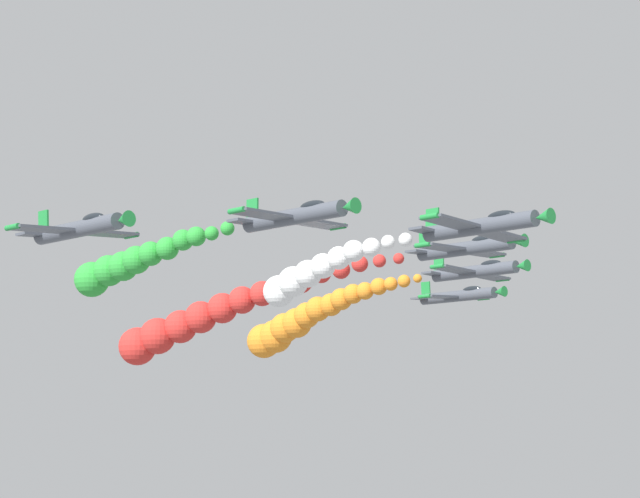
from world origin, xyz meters
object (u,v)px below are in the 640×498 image
airplane_left_outer (476,271)px  airplane_trailing (459,296)px  airplane_lead (482,226)px  airplane_right_outer (79,228)px  airplane_right_inner (295,216)px  airplane_left_inner (467,248)px

airplane_left_outer → airplane_trailing: airplane_left_outer is taller
airplane_lead → airplane_right_outer: (19.33, -18.15, -0.29)m
airplane_right_inner → airplane_right_outer: 14.21m
airplane_left_inner → airplane_left_outer: size_ratio=1.00×
airplane_lead → airplane_right_inner: size_ratio=1.00×
airplane_lead → airplane_right_inner: 12.34m
airplane_right_inner → airplane_right_outer: (10.29, -9.76, -0.88)m
airplane_right_inner → airplane_left_outer: size_ratio=1.00×
airplane_right_outer → airplane_right_inner: bearing=136.5°
airplane_trailing → airplane_left_outer: bearing=45.4°
airplane_left_inner → airplane_left_outer: (-10.65, -7.47, -0.13)m
airplane_right_inner → airplane_left_outer: airplane_right_inner is taller
airplane_left_inner → airplane_right_inner: 19.83m
airplane_left_outer → airplane_trailing: 13.24m
airplane_left_outer → airplane_right_outer: 40.74m
airplane_trailing → airplane_right_inner: bearing=24.8°
airplane_lead → airplane_right_inner: airplane_right_inner is taller
airplane_lead → airplane_trailing: bearing=-139.0°
airplane_right_outer → airplane_left_outer: bearing=178.8°
airplane_right_inner → airplane_left_outer: 31.70m
airplane_lead → airplane_trailing: (-30.67, -26.69, -0.12)m
airplane_right_inner → airplane_trailing: 43.73m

